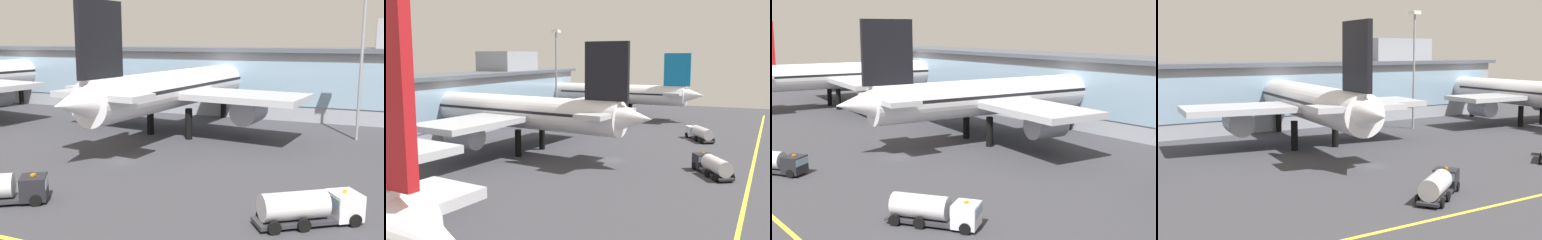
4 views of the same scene
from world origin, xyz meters
TOP-DOWN VIEW (x-y plane):
  - ground_plane at (0.00, 0.00)m, footprint 180.00×180.00m
  - taxiway_centreline_stripe at (0.00, -22.00)m, footprint 144.00×0.50m
  - terminal_building at (1.66, 42.10)m, footprint 125.92×14.00m
  - airliner_near_right at (-0.03, 18.73)m, footprint 41.45×53.05m
  - airliner_far_right at (51.05, 16.72)m, footprint 35.07×48.80m
  - baggage_tug_near at (-2.78, -16.55)m, footprint 8.88×7.02m
  - apron_light_mast_west at (26.99, 24.10)m, footprint 1.80×1.80m

SIDE VIEW (x-z plane):
  - ground_plane at x=0.00m, z-range 0.00..0.00m
  - taxiway_centreline_stripe at x=0.00m, z-range 0.00..0.01m
  - baggage_tug_near at x=-2.78m, z-range 0.06..2.96m
  - airliner_far_right at x=51.05m, z-range -2.44..15.77m
  - terminal_building at x=1.66m, z-range -2.13..16.55m
  - airliner_near_right at x=-0.03m, z-range -2.65..17.14m
  - apron_light_mast_west at x=26.99m, z-range 3.65..27.31m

